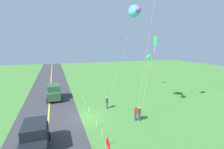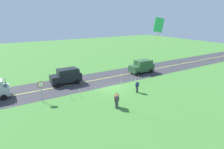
{
  "view_description": "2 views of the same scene",
  "coord_description": "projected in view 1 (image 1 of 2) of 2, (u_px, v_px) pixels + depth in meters",
  "views": [
    {
      "loc": [
        18.65,
        -2.98,
        8.32
      ],
      "look_at": [
        0.28,
        3.27,
        4.89
      ],
      "focal_mm": 27.25,
      "sensor_mm": 36.0,
      "label": 1
    },
    {
      "loc": [
        12.38,
        20.4,
        9.36
      ],
      "look_at": [
        2.25,
        3.58,
        3.19
      ],
      "focal_mm": 29.07,
      "sensor_mm": 36.0,
      "label": 2
    }
  ],
  "objects": [
    {
      "name": "ground_plane",
      "position": [
        85.0,
        117.0,
        19.79
      ],
      "size": [
        120.0,
        120.0,
        0.1
      ],
      "primitive_type": "cube",
      "color": "#478438"
    },
    {
      "name": "asphalt_road",
      "position": [
        48.0,
        122.0,
        18.51
      ],
      "size": [
        120.0,
        7.0,
        0.0
      ],
      "primitive_type": "cube",
      "color": "#38383D",
      "rests_on": "ground"
    },
    {
      "name": "road_centre_stripe",
      "position": [
        48.0,
        122.0,
        18.51
      ],
      "size": [
        120.0,
        0.16,
        0.0
      ],
      "primitive_type": "cube",
      "color": "#E5E04C",
      "rests_on": "asphalt_road"
    },
    {
      "name": "car_suv_foreground",
      "position": [
        35.0,
        137.0,
        13.33
      ],
      "size": [
        4.4,
        2.12,
        2.24
      ],
      "color": "black",
      "rests_on": "ground"
    },
    {
      "name": "car_parked_west_near",
      "position": [
        54.0,
        92.0,
        26.04
      ],
      "size": [
        4.4,
        2.12,
        2.24
      ],
      "color": "#2D5633",
      "rests_on": "ground"
    },
    {
      "name": "person_adult_near",
      "position": [
        107.0,
        102.0,
        22.31
      ],
      "size": [
        0.58,
        0.22,
        1.6
      ],
      "rotation": [
        0.0,
        0.0,
        4.44
      ],
      "color": "#3F3F47",
      "rests_on": "ground"
    },
    {
      "name": "person_adult_companion",
      "position": [
        136.0,
        113.0,
        18.81
      ],
      "size": [
        0.58,
        0.22,
        1.6
      ],
      "rotation": [
        0.0,
        0.0,
        4.67
      ],
      "color": "navy",
      "rests_on": "ground"
    },
    {
      "name": "person_child_watcher",
      "position": [
        139.0,
        113.0,
        18.74
      ],
      "size": [
        0.58,
        0.22,
        1.6
      ],
      "rotation": [
        0.0,
        0.0,
        0.19
      ],
      "color": "#3F3F47",
      "rests_on": "ground"
    },
    {
      "name": "kite_red_low",
      "position": [
        135.0,
        11.0,
        19.6
      ],
      "size": [
        2.93,
        3.59,
        12.82
      ],
      "color": "silver",
      "rests_on": "ground"
    },
    {
      "name": "kite_yellow_high",
      "position": [
        155.0,
        42.0,
        20.42
      ],
      "size": [
        2.8,
        3.18,
        9.43
      ],
      "color": "silver",
      "rests_on": "ground"
    },
    {
      "name": "kite_green_far",
      "position": [
        149.0,
        57.0,
        33.2
      ],
      "size": [
        0.61,
        1.65,
        6.46
      ],
      "color": "silver",
      "rests_on": "ground"
    },
    {
      "name": "fence_post_0",
      "position": [
        82.0,
        97.0,
        25.75
      ],
      "size": [
        0.05,
        0.05,
        0.9
      ],
      "primitive_type": "cylinder",
      "color": "silver",
      "rests_on": "ground"
    },
    {
      "name": "fence_post_1",
      "position": [
        85.0,
        103.0,
        23.16
      ],
      "size": [
        0.05,
        0.05,
        0.9
      ],
      "primitive_type": "cylinder",
      "color": "silver",
      "rests_on": "ground"
    },
    {
      "name": "fence_post_2",
      "position": [
        89.0,
        110.0,
        20.78
      ],
      "size": [
        0.05,
        0.05,
        0.9
      ],
      "primitive_type": "cylinder",
      "color": "silver",
      "rests_on": "ground"
    },
    {
      "name": "fence_post_3",
      "position": [
        97.0,
        124.0,
        17.14
      ],
      "size": [
        0.05,
        0.05,
        0.9
      ],
      "primitive_type": "cylinder",
      "color": "silver",
      "rests_on": "ground"
    },
    {
      "name": "fence_post_4",
      "position": [
        102.0,
        134.0,
        15.12
      ],
      "size": [
        0.05,
        0.05,
        0.9
      ],
      "primitive_type": "cylinder",
      "color": "silver",
      "rests_on": "ground"
    },
    {
      "name": "fence_post_5",
      "position": [
        106.0,
        141.0,
        14.01
      ],
      "size": [
        0.05,
        0.05,
        0.9
      ],
      "primitive_type": "cylinder",
      "color": "silver",
      "rests_on": "ground"
    }
  ]
}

